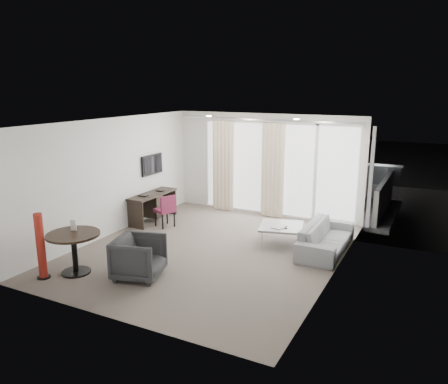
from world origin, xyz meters
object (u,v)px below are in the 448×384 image
at_px(desk, 153,207).
at_px(desk_chair, 165,211).
at_px(round_table, 75,253).
at_px(red_lamp, 41,246).
at_px(rattan_chair_a, 306,193).
at_px(rattan_chair_b, 352,194).
at_px(sofa, 326,237).
at_px(coffee_table, 281,234).
at_px(tub_armchair, 139,257).

height_order(desk, desk_chair, desk_chair).
height_order(desk, round_table, round_table).
height_order(desk_chair, red_lamp, red_lamp).
bearing_deg(round_table, desk, 100.78).
xyz_separation_m(desk_chair, rattan_chair_a, (2.51, 3.15, 0.03)).
height_order(round_table, rattan_chair_b, rattan_chair_b).
height_order(sofa, rattan_chair_b, rattan_chair_b).
bearing_deg(round_table, sofa, 39.82).
distance_m(red_lamp, coffee_table, 4.72).
xyz_separation_m(tub_armchair, coffee_table, (1.64, 2.74, -0.17)).
bearing_deg(desk_chair, desk, 178.31).
relative_size(round_table, rattan_chair_b, 1.12).
xyz_separation_m(round_table, tub_armchair, (1.14, 0.37, -0.00)).
relative_size(round_table, red_lamp, 0.79).
xyz_separation_m(desk_chair, coffee_table, (2.86, 0.17, -0.20)).
xyz_separation_m(tub_armchair, rattan_chair_b, (2.44, 6.14, 0.05)).
height_order(desk, tub_armchair, tub_armchair).
height_order(coffee_table, sofa, sofa).
xyz_separation_m(red_lamp, sofa, (4.08, 3.52, -0.30)).
height_order(desk, sofa, desk).
xyz_separation_m(desk, rattan_chair_b, (4.18, 3.31, 0.07)).
bearing_deg(rattan_chair_a, desk, -152.71).
bearing_deg(sofa, desk, 88.94).
xyz_separation_m(red_lamp, coffee_table, (3.12, 3.52, -0.39)).
height_order(tub_armchair, rattan_chair_b, rattan_chair_b).
height_order(sofa, rattan_chair_a, rattan_chair_a).
height_order(red_lamp, rattan_chair_b, red_lamp).
bearing_deg(sofa, coffee_table, 90.28).
relative_size(round_table, coffee_table, 1.05).
relative_size(red_lamp, sofa, 0.60).
height_order(desk, coffee_table, desk).
distance_m(red_lamp, tub_armchair, 1.69).
bearing_deg(round_table, rattan_chair_b, 61.22).
distance_m(sofa, rattan_chair_a, 3.26).
relative_size(round_table, rattan_chair_a, 1.11).
bearing_deg(tub_armchair, round_table, 92.69).
distance_m(desk_chair, rattan_chair_b, 5.11).
distance_m(desk_chair, coffee_table, 2.87).
bearing_deg(red_lamp, round_table, 49.49).
relative_size(desk_chair, sofa, 0.40).
bearing_deg(rattan_chair_a, round_table, -128.12).
distance_m(tub_armchair, rattan_chair_b, 6.60).
distance_m(round_table, tub_armchair, 1.20).
distance_m(desk, sofa, 4.34).
xyz_separation_m(desk_chair, round_table, (0.09, -2.94, -0.02)).
distance_m(desk, rattan_chair_a, 4.19).
height_order(desk, rattan_chair_b, rattan_chair_b).
xyz_separation_m(desk, desk_chair, (0.52, -0.25, 0.05)).
bearing_deg(red_lamp, tub_armchair, 27.67).
relative_size(tub_armchair, coffee_table, 0.92).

